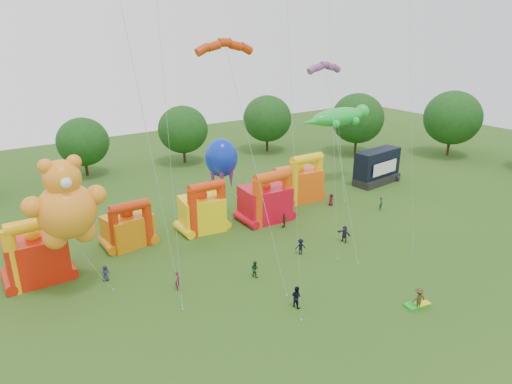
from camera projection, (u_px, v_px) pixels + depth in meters
ground at (420, 358)px, 31.74m from camera, size 160.00×160.00×0.00m
tree_ring at (413, 281)px, 29.47m from camera, size 119.45×121.51×12.07m
bouncy_castle_0 at (37, 255)px, 40.84m from camera, size 5.15×4.15×6.46m
bouncy_castle_1 at (128, 227)px, 47.64m from camera, size 5.07×4.36×5.19m
bouncy_castle_2 at (203, 211)px, 51.05m from camera, size 5.08×4.30×6.04m
bouncy_castle_3 at (266, 201)px, 53.74m from camera, size 5.68×4.71×6.37m
bouncy_castle_4 at (300, 182)px, 60.12m from camera, size 5.73×4.82×6.50m
stage_trailer at (377, 167)px, 66.62m from camera, size 7.99×3.68×5.02m
teddy_bear_kite at (70, 214)px, 37.27m from camera, size 6.63×4.71×12.27m
gecko_kite at (341, 151)px, 62.37m from camera, size 12.26×8.78×11.25m
octopus_kite at (230, 178)px, 53.79m from camera, size 4.62×6.18×9.68m
parafoil_kites at (268, 153)px, 39.79m from camera, size 25.60×9.95×30.38m
diamond_kites at (308, 116)px, 38.94m from camera, size 26.60×13.14×30.98m
folded_kite_bundle at (418, 305)px, 37.62m from camera, size 2.15×1.38×0.31m
spectator_0 at (106, 273)px, 41.19m from camera, size 0.84×0.63×1.54m
spectator_1 at (178, 280)px, 39.79m from camera, size 0.60×0.75×1.80m
spectator_2 at (255, 269)px, 41.88m from camera, size 0.79×0.91×1.59m
spectator_3 at (301, 247)px, 46.02m from camera, size 1.24×1.00×1.67m
spectator_4 at (284, 220)px, 52.17m from camera, size 1.07×0.95×1.74m
spectator_5 at (344, 234)px, 48.62m from camera, size 0.86×1.79×1.85m
spectator_6 at (331, 200)px, 58.63m from camera, size 0.86×0.65×1.58m
spectator_7 at (381, 204)px, 57.17m from camera, size 0.74×0.72×1.71m
spectator_8 at (296, 297)px, 37.29m from camera, size 0.89×1.05×1.89m
spectator_9 at (419, 298)px, 36.98m from camera, size 1.39×0.98×1.95m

